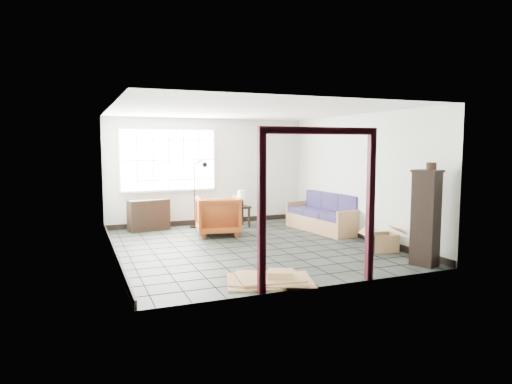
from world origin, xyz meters
name	(u,v)px	position (x,y,z in m)	size (l,w,h in m)	color
ground	(249,246)	(0.00, 0.00, 0.00)	(5.50, 5.50, 0.00)	black
room_shell	(248,160)	(0.00, 0.03, 1.68)	(5.02, 5.52, 2.61)	silver
window_panel	(168,160)	(-1.00, 2.70, 1.60)	(2.32, 0.08, 1.52)	silver
doorway_trim	(319,187)	(0.00, -2.70, 1.38)	(1.80, 0.08, 2.20)	#3C0D17
futon_sofa	(325,217)	(2.21, 0.87, 0.31)	(0.99, 2.02, 0.86)	#9F6647
armchair	(218,214)	(-0.21, 1.32, 0.47)	(0.91, 0.85, 0.93)	#923B15
side_table	(239,210)	(0.55, 2.08, 0.41)	(0.50, 0.50, 0.50)	black
table_lamp	(242,195)	(0.61, 2.05, 0.76)	(0.27, 0.27, 0.38)	black
projector	(236,204)	(0.49, 2.13, 0.55)	(0.33, 0.28, 0.11)	silver
floor_lamp	(200,191)	(-0.35, 2.34, 0.87)	(0.43, 0.34, 1.63)	black
console_shelf	(149,215)	(-1.54, 2.40, 0.36)	(0.97, 0.54, 0.71)	black
tall_shelf	(426,217)	(2.15, -2.40, 0.79)	(0.45, 0.51, 1.56)	black
pot	(431,166)	(2.21, -2.42, 1.62)	(0.17, 0.17, 0.12)	black
open_box	(382,242)	(2.15, -1.30, 0.16)	(0.85, 0.52, 0.45)	#9B774B
cardboard_pile	(271,279)	(-0.53, -2.29, 0.05)	(1.42, 1.20, 0.18)	#9B774B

